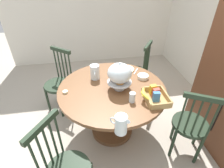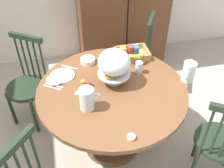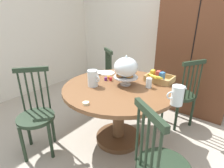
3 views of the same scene
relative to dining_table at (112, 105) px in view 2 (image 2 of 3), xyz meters
name	(u,v)px [view 2 (image 2 of 3)]	position (x,y,z in m)	size (l,w,h in m)	color
ground_plane	(128,147)	(0.15, -0.08, -0.54)	(10.00, 10.00, 0.00)	#A89E8E
dining_table	(112,105)	(0.00, 0.00, 0.00)	(1.27, 1.27, 0.74)	brown
windsor_chair_near_window	(219,144)	(0.77, -0.54, -0.09)	(0.46, 0.46, 0.97)	#1E2D1E
windsor_chair_by_cabinet	(136,57)	(0.47, 0.81, -0.09)	(0.45, 0.45, 0.97)	#1E2D1E
windsor_chair_facing_door	(28,86)	(-0.76, 0.55, -0.09)	(0.46, 0.46, 0.97)	#1E2D1E
pastry_stand_with_dome	(114,63)	(0.04, 0.08, 0.40)	(0.28, 0.28, 0.34)	silver
orange_juice_pitcher	(87,100)	(-0.23, -0.18, 0.28)	(0.20, 0.12, 0.19)	silver
milk_pitcher	(189,73)	(0.66, -0.04, 0.28)	(0.14, 0.16, 0.18)	silver
cereal_basket	(132,54)	(0.29, 0.41, 0.24)	(0.32, 0.30, 0.12)	tan
china_plate_large	(62,76)	(-0.39, 0.26, 0.21)	(0.22, 0.22, 0.01)	white
china_plate_small	(55,80)	(-0.46, 0.20, 0.22)	(0.15, 0.15, 0.01)	white
cereal_bowl	(88,61)	(-0.14, 0.42, 0.22)	(0.14, 0.14, 0.04)	white
drinking_glass	(139,67)	(0.29, 0.17, 0.25)	(0.06, 0.06, 0.11)	silver
butter_dish	(131,137)	(0.01, -0.54, 0.21)	(0.06, 0.06, 0.02)	beige
jam_jar_strawberry	(89,84)	(-0.18, 0.08, 0.22)	(0.04, 0.04, 0.04)	#B7282D
jam_jar_apricot	(83,83)	(-0.23, 0.11, 0.22)	(0.04, 0.04, 0.04)	orange
jam_jar_grape	(84,87)	(-0.23, 0.05, 0.22)	(0.04, 0.04, 0.04)	#5B2366
table_knife	(54,85)	(-0.47, 0.15, 0.20)	(0.17, 0.01, 0.01)	silver
dinner_fork	(52,87)	(-0.49, 0.12, 0.20)	(0.17, 0.01, 0.01)	silver
soup_spoon	(70,67)	(-0.32, 0.38, 0.20)	(0.17, 0.01, 0.01)	silver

